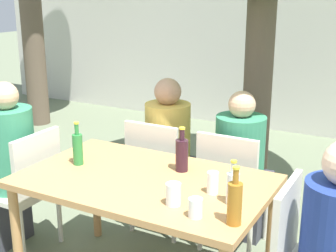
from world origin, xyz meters
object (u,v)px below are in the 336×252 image
(person_seated_0, at_px, (4,173))
(amber_bottle_2, at_px, (235,202))
(dining_table_front, at_px, (144,190))
(wine_bottle_1, at_px, (182,154))
(drinking_glass_0, at_px, (195,208))
(patio_chair_3, at_px, (231,185))
(drinking_glass_1, at_px, (173,194))
(person_seated_2, at_px, (173,158))
(patio_chair_0, at_px, (28,184))
(green_bottle_0, at_px, (78,148))
(patio_chair_2, at_px, (159,170))
(water_bottle_3, at_px, (233,187))
(person_seated_3, at_px, (243,173))
(drinking_glass_2, at_px, (213,183))

(person_seated_0, bearing_deg, amber_bottle_2, 81.62)
(amber_bottle_2, bearing_deg, dining_table_front, 157.73)
(wine_bottle_1, xyz_separation_m, drinking_glass_0, (0.34, -0.52, -0.06))
(patio_chair_3, relative_size, drinking_glass_1, 7.61)
(dining_table_front, relative_size, person_seated_2, 1.23)
(dining_table_front, distance_m, drinking_glass_1, 0.42)
(patio_chair_0, bearing_deg, person_seated_2, 143.76)
(green_bottle_0, bearing_deg, patio_chair_2, 74.39)
(green_bottle_0, relative_size, drinking_glass_1, 2.36)
(patio_chair_3, distance_m, person_seated_2, 0.64)
(water_bottle_3, bearing_deg, drinking_glass_1, -148.83)
(patio_chair_3, bearing_deg, person_seated_3, -90.00)
(water_bottle_3, bearing_deg, drinking_glass_0, -114.73)
(patio_chair_3, distance_m, wine_bottle_1, 0.62)
(person_seated_3, bearing_deg, person_seated_0, 31.69)
(water_bottle_3, relative_size, drinking_glass_0, 2.45)
(water_bottle_3, bearing_deg, person_seated_0, 177.70)
(dining_table_front, distance_m, drinking_glass_2, 0.47)
(person_seated_3, xyz_separation_m, water_bottle_3, (0.29, -1.01, 0.34))
(wine_bottle_1, xyz_separation_m, water_bottle_3, (0.45, -0.29, -0.02))
(wine_bottle_1, xyz_separation_m, amber_bottle_2, (0.54, -0.49, 0.01))
(patio_chair_3, relative_size, green_bottle_0, 3.22)
(patio_chair_0, relative_size, drinking_glass_2, 7.35)
(patio_chair_2, distance_m, water_bottle_3, 1.23)
(patio_chair_0, height_order, drinking_glass_0, patio_chair_0)
(dining_table_front, xyz_separation_m, patio_chair_2, (-0.30, 0.70, -0.17))
(person_seated_0, distance_m, drinking_glass_0, 1.74)
(wine_bottle_1, bearing_deg, person_seated_3, 77.77)
(patio_chair_2, bearing_deg, amber_bottle_2, 135.14)
(patio_chair_0, xyz_separation_m, patio_chair_2, (0.68, 0.70, 0.00))
(patio_chair_3, bearing_deg, drinking_glass_0, 100.56)
(person_seated_2, xyz_separation_m, drinking_glass_0, (0.79, -1.23, 0.27))
(amber_bottle_2, xyz_separation_m, drinking_glass_0, (-0.19, -0.02, -0.07))
(drinking_glass_2, bearing_deg, person_seated_0, 179.92)
(green_bottle_0, height_order, drinking_glass_2, green_bottle_0)
(dining_table_front, bearing_deg, person_seated_2, 107.84)
(person_seated_3, xyz_separation_m, green_bottle_0, (-0.80, -0.94, 0.35))
(amber_bottle_2, distance_m, water_bottle_3, 0.23)
(person_seated_2, relative_size, wine_bottle_1, 4.29)
(amber_bottle_2, xyz_separation_m, drinking_glass_1, (-0.36, 0.04, -0.06))
(patio_chair_0, distance_m, drinking_glass_1, 1.36)
(patio_chair_3, distance_m, green_bottle_0, 1.12)
(patio_chair_3, xyz_separation_m, water_bottle_3, (0.29, -0.77, 0.34))
(person_seated_0, distance_m, amber_bottle_2, 1.94)
(dining_table_front, relative_size, amber_bottle_2, 5.01)
(person_seated_3, height_order, drinking_glass_2, person_seated_3)
(dining_table_front, height_order, person_seated_0, person_seated_0)
(patio_chair_0, xyz_separation_m, drinking_glass_1, (1.31, -0.23, 0.31))
(patio_chair_3, xyz_separation_m, wine_bottle_1, (-0.16, -0.48, 0.36))
(amber_bottle_2, height_order, drinking_glass_2, amber_bottle_2)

